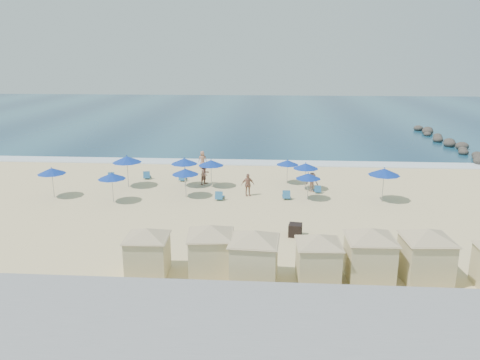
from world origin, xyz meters
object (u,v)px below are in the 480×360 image
Objects in this scene: cabana_3 at (318,252)px; umbrella_5 at (185,172)px; cabana_0 at (147,245)px; rock_jetty at (454,145)px; cabana_4 at (370,247)px; beachgoer_3 at (203,160)px; umbrella_7 at (306,166)px; umbrella_4 at (211,163)px; cabana_1 at (211,244)px; umbrella_0 at (52,171)px; trash_bin at (295,230)px; cabana_2 at (254,250)px; umbrella_6 at (288,162)px; umbrella_3 at (184,161)px; beachgoer_2 at (312,182)px; beachgoer_1 at (248,185)px; umbrella_9 at (384,172)px; umbrella_2 at (112,176)px; cabana_5 at (427,248)px; beachgoer_0 at (205,174)px; umbrella_1 at (127,159)px; umbrella_8 at (308,176)px.

umbrella_5 is at bearing 123.80° from cabana_3.
rock_jetty is at bearing 51.67° from cabana_0.
cabana_4 is 24.92m from beachgoer_3.
umbrella_4 is at bearing 177.61° from umbrella_7.
cabana_1 reaches higher than rock_jetty.
cabana_0 is 1.77× the size of umbrella_0.
beachgoer_3 is at bearing 124.86° from trash_bin.
trash_bin is 0.18× the size of cabana_0.
cabana_2 is 17.94m from umbrella_6.
cabana_4 is 19.67m from umbrella_3.
beachgoer_3 is at bearing 142.23° from beachgoer_2.
cabana_1 is 2.71× the size of beachgoer_3.
rock_jetty is at bearing 54.89° from cabana_1.
beachgoer_3 reaches higher than beachgoer_2.
umbrella_9 is at bearing -22.18° from beachgoer_1.
umbrella_3 is at bearing 179.31° from umbrella_4.
umbrella_2 is (-32.68, -22.98, 1.64)m from rock_jetty.
cabana_2 is 1.00× the size of cabana_5.
beachgoer_0 is at bearing 171.88° from umbrella_7.
umbrella_1 is 1.49× the size of beachgoer_0.
cabana_5 is 13.45m from umbrella_8.
cabana_5 is (8.17, 0.77, 0.01)m from cabana_2.
umbrella_0 is at bearing -158.67° from umbrella_3.
umbrella_2 is at bearing -154.78° from umbrella_6.
umbrella_3 is 9.82m from umbrella_7.
beachgoer_0 is (6.19, 1.30, -1.43)m from umbrella_1.
cabana_0 is 17.66m from beachgoer_2.
umbrella_2 is (0.13, -4.12, -0.33)m from umbrella_1.
umbrella_6 reaches higher than trash_bin.
cabana_0 reaches higher than trash_bin.
umbrella_7 is at bearing 138.63° from beachgoer_3.
rock_jetty is 14.78× the size of beachgoer_0.
cabana_0 is 2.35× the size of beachgoer_0.
umbrella_1 is at bearing 33.74° from umbrella_0.
trash_bin is 0.32× the size of umbrella_4.
umbrella_4 is (-7.21, 16.05, 0.52)m from cabana_3.
trash_bin is at bearing 138.54° from cabana_5.
cabana_3 is at bearing -39.58° from umbrella_2.
cabana_5 is 15.94m from umbrella_7.
trash_bin is 0.36× the size of umbrella_8.
beachgoer_0 is 1.08× the size of beachgoer_3.
cabana_2 is 17.83m from beachgoer_0.
cabana_3 is 1.83× the size of umbrella_5.
umbrella_3 is (-6.38, 16.33, 0.49)m from cabana_2.
cabana_5 is 18.12m from umbrella_6.
umbrella_3 is at bearing 80.46° from beachgoer_3.
cabana_2 is 17.54m from umbrella_3.
umbrella_4 is (11.62, 3.65, -0.02)m from umbrella_0.
beachgoer_2 is (8.74, -1.63, -0.12)m from beachgoer_0.
cabana_0 is 16.44m from umbrella_1.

